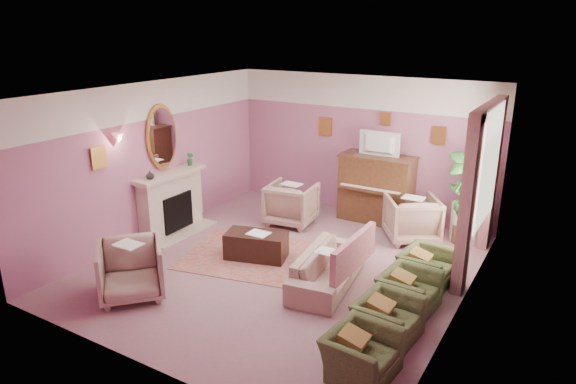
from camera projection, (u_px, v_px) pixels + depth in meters
The scene contains 48 objects.
floor at pixel (284, 266), 8.33m from camera, with size 5.50×6.00×0.01m, color #90626B.
ceiling at pixel (283, 92), 7.46m from camera, with size 5.50×6.00×0.01m, color silver.
wall_back at pixel (361, 146), 10.34m from camera, with size 5.50×0.02×2.80m, color #875382.
wall_front at pixel (137, 255), 5.45m from camera, with size 5.50×0.02×2.80m, color #875382.
wall_left at pixel (153, 160), 9.24m from camera, with size 0.02×6.00×2.80m, color #875382.
wall_right at pixel (467, 216), 6.55m from camera, with size 0.02×6.00×2.80m, color #875382.
picture_rail_band at pixel (363, 92), 10.00m from camera, with size 5.50×0.01×0.65m, color silver.
stripe_panel at pixel (483, 210), 7.72m from camera, with size 0.01×3.00×2.15m, color #A1A89B.
fireplace_surround at pixel (171, 203), 9.59m from camera, with size 0.30×1.40×1.10m, color #C2AD97.
fireplace_inset at pixel (176, 212), 9.58m from camera, with size 0.18×0.72×0.68m, color black.
fire_ember at pixel (178, 221), 9.62m from camera, with size 0.06×0.54×0.10m, color #FA2F0E.
mantel_shelf at pixel (170, 174), 9.39m from camera, with size 0.40×1.55×0.07m, color #C2AD97.
hearth at pixel (181, 232), 9.66m from camera, with size 0.55×1.50×0.02m, color #C2AD97.
mirror_frame at pixel (162, 137), 9.25m from camera, with size 0.04×0.72×1.20m, color #CB8A3B.
mirror_glass at pixel (163, 137), 9.24m from camera, with size 0.01×0.60×1.06m, color silver.
sconce_shade at pixel (118, 138), 8.30m from camera, with size 0.20×0.20×0.16m, color #FF796E.
piano at pixel (376, 189), 10.07m from camera, with size 1.40×0.60×1.30m, color #4F2E1A.
piano_keyshelf at pixel (370, 191), 9.76m from camera, with size 1.30×0.12×0.06m, color #4F2E1A.
piano_keys at pixel (370, 189), 9.75m from camera, with size 1.20×0.08×0.02m, color beige.
piano_top at pixel (378, 157), 9.87m from camera, with size 1.45×0.65×0.04m, color #4F2E1A.
television at pixel (378, 142), 9.73m from camera, with size 0.80×0.12×0.48m, color black.
print_back_left at pixel (325, 127), 10.60m from camera, with size 0.30×0.03×0.38m, color #CB8A3B.
print_back_right at pixel (439, 136), 9.44m from camera, with size 0.26×0.03×0.34m, color #CB8A3B.
print_back_mid at pixel (385, 119), 9.88m from camera, with size 0.22×0.03×0.26m, color #CB8A3B.
print_left_wall at pixel (99, 158), 8.14m from camera, with size 0.03×0.28×0.36m, color #CB8A3B.
window_blind at pixel (489, 166), 7.75m from camera, with size 0.03×1.40×1.80m, color beige.
curtain_left at pixel (467, 207), 7.16m from camera, with size 0.16×0.34×2.60m, color #AF636C.
curtain_right at pixel (492, 176), 8.66m from camera, with size 0.16×0.34×2.60m, color #AF636C.
pelmet at pixel (491, 108), 7.52m from camera, with size 0.16×2.20×0.16m, color #AF636C.
mantel_plant at pixel (190, 159), 9.79m from camera, with size 0.16×0.16×0.28m, color #2B7328.
mantel_vase at pixel (150, 175), 8.95m from camera, with size 0.16×0.16×0.16m, color silver.
area_rug at pixel (260, 257), 8.63m from camera, with size 2.50×1.80×0.01m, color #9E5A4F.
coffee_table at pixel (256, 246), 8.54m from camera, with size 1.00×0.50×0.45m, color black.
table_paper at pixel (259, 233), 8.44m from camera, with size 0.35×0.28×0.01m, color white.
sofa at pixel (329, 261), 7.64m from camera, with size 0.61×1.83×0.74m, color tan.
sofa_throw at pixel (354, 253), 7.38m from camera, with size 0.09×1.39×0.51m, color #AF636C.
floral_armchair_left at pixel (291, 201), 9.98m from camera, with size 0.87×0.87×0.91m, color tan.
floral_armchair_right at pixel (412, 216), 9.20m from camera, with size 0.87×0.87×0.91m, color tan.
floral_armchair_front at pixel (131, 267), 7.27m from camera, with size 0.87×0.87×0.91m, color tan.
olive_chair_a at pixel (362, 347), 5.65m from camera, with size 0.57×0.81×0.70m, color #46532A.
olive_chair_b at pixel (388, 313), 6.32m from camera, with size 0.57×0.81×0.70m, color #46532A.
olive_chair_c at pixel (409, 285), 6.99m from camera, with size 0.57×0.81×0.70m, color #46532A.
olive_chair_d at pixel (427, 262), 7.65m from camera, with size 0.57×0.81×0.70m, color #46532A.
side_table at pixel (465, 222), 9.20m from camera, with size 0.52×0.52×0.70m, color white.
side_plant_big at pixel (468, 195), 9.04m from camera, with size 0.30×0.30×0.34m, color #2B7328.
side_plant_small at pixel (474, 199), 8.91m from camera, with size 0.16×0.16×0.28m, color #2B7328.
palm_pot at pixel (462, 234), 9.17m from camera, with size 0.34×0.34×0.34m, color brown.
palm_plant at pixel (467, 186), 8.89m from camera, with size 0.76×0.76×1.44m, color #2B7328.
Camera 1 is at (3.93, -6.44, 3.73)m, focal length 32.00 mm.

